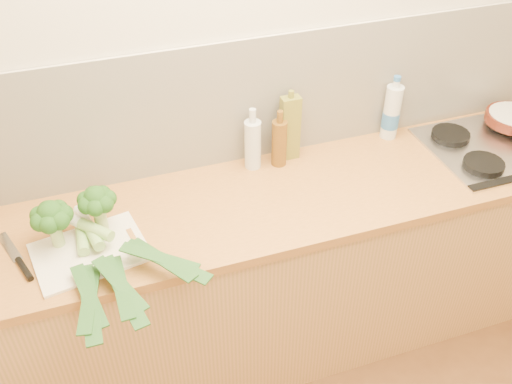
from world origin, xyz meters
TOP-DOWN VIEW (x-y plane):
  - room_shell at (0.00, 1.49)m, footprint 3.50×3.50m
  - counter at (0.00, 1.20)m, footprint 3.20×0.62m
  - gas_hob at (1.02, 1.20)m, footprint 0.58×0.50m
  - chopping_board at (-0.75, 1.11)m, footprint 0.42×0.34m
  - broccoli_left at (-0.85, 1.17)m, footprint 0.15×0.15m
  - broccoli_right at (-0.70, 1.21)m, footprint 0.14×0.14m
  - leek_front at (-0.77, 1.07)m, footprint 0.10×0.65m
  - leek_mid at (-0.71, 1.04)m, footprint 0.18×0.62m
  - leek_back at (-0.67, 1.08)m, footprint 0.47×0.53m
  - chefs_knife at (-0.99, 1.12)m, footprint 0.13×0.29m
  - oil_tin at (0.13, 1.43)m, footprint 0.08×0.05m
  - glass_bottle at (-0.04, 1.42)m, footprint 0.07×0.07m
  - amber_bottle at (0.07, 1.40)m, footprint 0.06×0.06m
  - water_bottle at (0.62, 1.44)m, footprint 0.08×0.08m

SIDE VIEW (x-z plane):
  - counter at x=0.00m, z-range 0.00..0.90m
  - chopping_board at x=-0.75m, z-range 0.90..0.91m
  - chefs_knife at x=-0.99m, z-range 0.90..0.92m
  - gas_hob at x=1.02m, z-range 0.89..0.93m
  - leek_front at x=-0.77m, z-range 0.91..0.96m
  - leek_mid at x=-0.71m, z-range 0.93..0.97m
  - leek_back at x=-0.67m, z-range 0.95..0.99m
  - amber_bottle at x=0.07m, z-range 0.88..1.14m
  - glass_bottle at x=-0.04m, z-range 0.88..1.15m
  - water_bottle at x=0.62m, z-range 0.88..1.16m
  - broccoli_left at x=-0.85m, z-range 0.95..1.14m
  - broccoli_right at x=-0.70m, z-range 0.95..1.14m
  - oil_tin at x=0.13m, z-range 0.89..1.21m
  - room_shell at x=0.00m, z-range -0.58..2.92m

